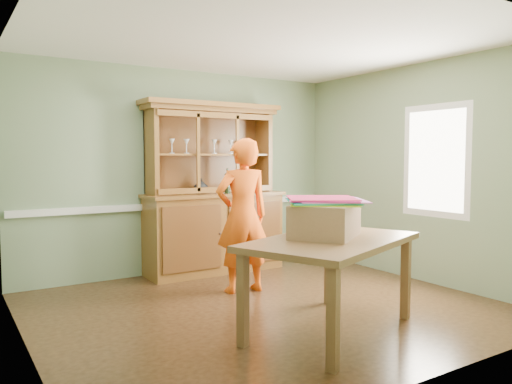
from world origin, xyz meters
TOP-DOWN VIEW (x-y plane):
  - floor at (0.00, 0.00)m, footprint 4.50×4.50m
  - ceiling at (0.00, 0.00)m, footprint 4.50×4.50m
  - wall_back at (0.00, 2.00)m, footprint 4.50×0.00m
  - wall_left at (-2.25, 0.00)m, footprint 0.00×4.00m
  - wall_right at (2.25, 0.00)m, footprint 0.00×4.00m
  - wall_front at (0.00, -2.00)m, footprint 4.50×0.00m
  - chair_rail at (0.00, 1.98)m, footprint 4.41×0.05m
  - framed_map at (-2.23, 0.30)m, footprint 0.03×0.60m
  - window_panel at (2.23, -0.30)m, footprint 0.03×0.96m
  - china_hutch at (0.30, 1.74)m, footprint 1.92×0.63m
  - dining_table at (0.09, -0.90)m, footprint 1.91×1.53m
  - cardboard_box at (0.10, -0.80)m, footprint 0.81×0.78m
  - kite_stack at (0.13, -0.78)m, footprint 0.82×0.82m
  - person at (0.10, 0.65)m, footprint 0.69×0.50m

SIDE VIEW (x-z plane):
  - floor at x=0.00m, z-range 0.00..0.00m
  - dining_table at x=0.09m, z-range 0.32..1.15m
  - china_hutch at x=0.30m, z-range -0.34..1.92m
  - person at x=0.10m, z-range 0.00..1.75m
  - chair_rail at x=0.00m, z-range 0.86..0.94m
  - cardboard_box at x=0.10m, z-range 0.83..1.13m
  - kite_stack at x=0.13m, z-range 1.13..1.18m
  - wall_back at x=0.00m, z-range -0.90..3.60m
  - wall_left at x=-2.25m, z-range -0.65..3.35m
  - wall_right at x=2.25m, z-range -0.65..3.35m
  - wall_front at x=0.00m, z-range -0.90..3.60m
  - window_panel at x=2.23m, z-range 0.82..2.18m
  - framed_map at x=-2.23m, z-range 1.32..1.78m
  - ceiling at x=0.00m, z-range 2.70..2.70m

